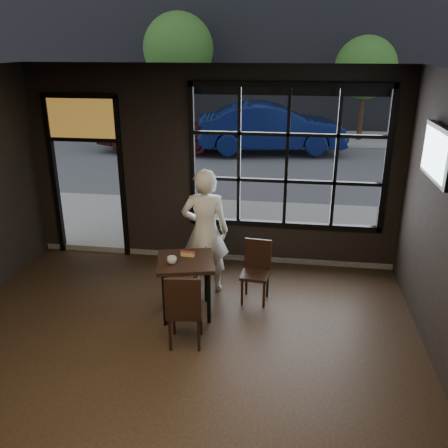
% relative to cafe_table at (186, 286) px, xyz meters
% --- Properties ---
extents(floor, '(6.00, 7.00, 0.02)m').
position_rel_cafe_table_xyz_m(floor, '(0.05, -1.73, -0.41)').
color(floor, black).
rests_on(floor, ground).
extents(ceiling, '(6.00, 7.00, 0.02)m').
position_rel_cafe_table_xyz_m(ceiling, '(0.05, -1.73, 2.81)').
color(ceiling, black).
rests_on(ceiling, ground).
extents(window_frame, '(3.06, 0.12, 2.28)m').
position_rel_cafe_table_xyz_m(window_frame, '(1.25, 1.77, 1.40)').
color(window_frame, black).
rests_on(window_frame, ground).
extents(stained_transom, '(1.20, 0.06, 0.70)m').
position_rel_cafe_table_xyz_m(stained_transom, '(-2.05, 1.77, 1.95)').
color(stained_transom, orange).
rests_on(stained_transom, ground).
extents(street_asphalt, '(60.00, 41.00, 0.04)m').
position_rel_cafe_table_xyz_m(street_asphalt, '(0.05, 22.27, -0.42)').
color(street_asphalt, '#545456').
rests_on(street_asphalt, ground).
extents(cafe_table, '(0.89, 0.89, 0.80)m').
position_rel_cafe_table_xyz_m(cafe_table, '(0.00, 0.00, 0.00)').
color(cafe_table, black).
rests_on(cafe_table, floor).
extents(chair_near, '(0.47, 0.47, 0.97)m').
position_rel_cafe_table_xyz_m(chair_near, '(0.14, -0.69, 0.09)').
color(chair_near, black).
rests_on(chair_near, floor).
extents(chair_window, '(0.42, 0.42, 0.89)m').
position_rel_cafe_table_xyz_m(chair_window, '(0.90, 0.45, 0.04)').
color(chair_window, black).
rests_on(chair_window, floor).
extents(man, '(0.73, 0.53, 1.86)m').
position_rel_cafe_table_xyz_m(man, '(0.14, 0.70, 0.53)').
color(man, silver).
rests_on(man, floor).
extents(hotdog, '(0.21, 0.10, 0.06)m').
position_rel_cafe_table_xyz_m(hotdog, '(0.00, 0.13, 0.42)').
color(hotdog, tan).
rests_on(hotdog, cafe_table).
extents(cup, '(0.13, 0.13, 0.10)m').
position_rel_cafe_table_xyz_m(cup, '(-0.15, -0.14, 0.44)').
color(cup, silver).
rests_on(cup, cafe_table).
extents(tv, '(0.12, 1.06, 0.62)m').
position_rel_cafe_table_xyz_m(tv, '(2.98, 0.09, 1.89)').
color(tv, black).
rests_on(tv, wall_right).
extents(navy_car, '(5.01, 2.46, 1.58)m').
position_rel_cafe_table_xyz_m(navy_car, '(0.60, 10.25, 0.49)').
color(navy_car, '#08133F').
rests_on(navy_car, street_asphalt).
extents(maroon_car, '(4.28, 1.73, 1.46)m').
position_rel_cafe_table_xyz_m(maroon_car, '(-3.13, 10.15, 0.43)').
color(maroon_car, '#571417').
rests_on(maroon_car, street_asphalt).
extents(tree_left, '(2.73, 2.73, 4.66)m').
position_rel_cafe_table_xyz_m(tree_left, '(-3.23, 13.57, 2.88)').
color(tree_left, '#332114').
rests_on(tree_left, street_asphalt).
extents(tree_right, '(2.22, 2.22, 3.78)m').
position_rel_cafe_table_xyz_m(tree_right, '(3.79, 12.88, 2.26)').
color(tree_right, '#332114').
rests_on(tree_right, street_asphalt).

